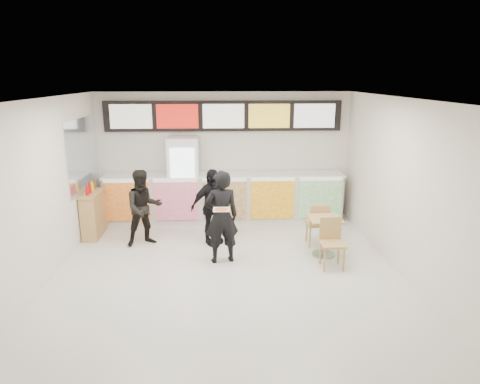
{
  "coord_description": "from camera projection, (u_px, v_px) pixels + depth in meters",
  "views": [
    {
      "loc": [
        -0.08,
        -6.63,
        3.33
      ],
      "look_at": [
        0.28,
        1.2,
        1.21
      ],
      "focal_mm": 32.0,
      "sensor_mm": 36.0,
      "label": 1
    }
  ],
  "objects": [
    {
      "name": "customer_main",
      "position": [
        221.0,
        217.0,
        7.76
      ],
      "size": [
        0.71,
        0.55,
        1.73
      ],
      "primitive_type": "imported",
      "rotation": [
        0.0,
        0.0,
        3.37
      ],
      "color": "black",
      "rests_on": "floor"
    },
    {
      "name": "customer_left",
      "position": [
        144.0,
        208.0,
        8.6
      ],
      "size": [
        0.93,
        0.83,
        1.56
      ],
      "primitive_type": "imported",
      "rotation": [
        0.0,
        0.0,
        0.39
      ],
      "color": "black",
      "rests_on": "floor"
    },
    {
      "name": "drinks_fridge",
      "position": [
        184.0,
        180.0,
        9.96
      ],
      "size": [
        0.7,
        0.67,
        2.0
      ],
      "color": "white",
      "rests_on": "floor"
    },
    {
      "name": "menu_board",
      "position": [
        223.0,
        116.0,
        9.92
      ],
      "size": [
        5.5,
        0.14,
        0.7
      ],
      "color": "black",
      "rests_on": "wall_back"
    },
    {
      "name": "wall_back",
      "position": [
        224.0,
        156.0,
        10.25
      ],
      "size": [
        6.0,
        0.0,
        6.0
      ],
      "primitive_type": "plane",
      "rotation": [
        1.57,
        0.0,
        0.0
      ],
      "color": "silver",
      "rests_on": "floor"
    },
    {
      "name": "pizza_slice",
      "position": [
        221.0,
        209.0,
        7.25
      ],
      "size": [
        0.36,
        0.36,
        0.02
      ],
      "color": "beige",
      "rests_on": "customer_main"
    },
    {
      "name": "wall_left",
      "position": [
        36.0,
        197.0,
        6.74
      ],
      "size": [
        0.0,
        7.0,
        7.0
      ],
      "primitive_type": "plane",
      "rotation": [
        1.57,
        0.0,
        1.57
      ],
      "color": "silver",
      "rests_on": "floor"
    },
    {
      "name": "cafe_table",
      "position": [
        324.0,
        229.0,
        8.12
      ],
      "size": [
        0.62,
        1.54,
        0.89
      ],
      "rotation": [
        0.0,
        0.0,
        0.03
      ],
      "color": "tan",
      "rests_on": "floor"
    },
    {
      "name": "wall_right",
      "position": [
        409.0,
        192.0,
        7.01
      ],
      "size": [
        0.0,
        7.0,
        7.0
      ],
      "primitive_type": "plane",
      "rotation": [
        1.57,
        0.0,
        -1.57
      ],
      "color": "silver",
      "rests_on": "floor"
    },
    {
      "name": "customer_mid",
      "position": [
        212.0,
        207.0,
        8.69
      ],
      "size": [
        0.99,
        0.75,
        1.56
      ],
      "primitive_type": "imported",
      "rotation": [
        0.0,
        0.0,
        0.47
      ],
      "color": "black",
      "rests_on": "floor"
    },
    {
      "name": "condiment_ledge",
      "position": [
        93.0,
        214.0,
        9.13
      ],
      "size": [
        0.35,
        0.87,
        1.16
      ],
      "color": "tan",
      "rests_on": "floor"
    },
    {
      "name": "mirror_panel",
      "position": [
        83.0,
        154.0,
        9.04
      ],
      "size": [
        0.01,
        2.0,
        1.5
      ],
      "primitive_type": "cube",
      "color": "#B2B7BF",
      "rests_on": "wall_left"
    },
    {
      "name": "service_counter",
      "position": [
        224.0,
        197.0,
        10.1
      ],
      "size": [
        5.56,
        0.77,
        1.14
      ],
      "color": "silver",
      "rests_on": "floor"
    },
    {
      "name": "ceiling",
      "position": [
        225.0,
        99.0,
        6.49
      ],
      "size": [
        7.0,
        7.0,
        0.0
      ],
      "primitive_type": "plane",
      "rotation": [
        3.14,
        0.0,
        0.0
      ],
      "color": "white",
      "rests_on": "wall_back"
    },
    {
      "name": "floor",
      "position": [
        227.0,
        279.0,
        7.27
      ],
      "size": [
        7.0,
        7.0,
        0.0
      ],
      "primitive_type": "plane",
      "color": "beige",
      "rests_on": "ground"
    }
  ]
}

